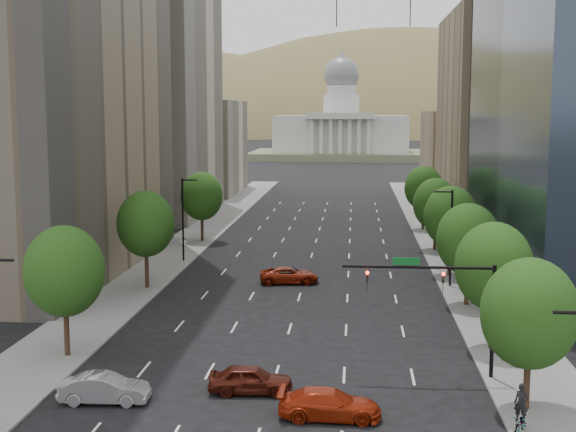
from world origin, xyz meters
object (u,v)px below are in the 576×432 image
(traffic_signal, at_px, (452,295))
(car_maroon, at_px, (251,379))
(car_red_near, at_px, (330,404))
(car_silver, at_px, (104,388))
(cyclist, at_px, (521,417))
(capitol, at_px, (341,133))
(car_red_far, at_px, (289,275))

(traffic_signal, xyz_separation_m, car_maroon, (-11.66, -3.53, -4.35))
(car_red_near, height_order, car_silver, car_silver)
(car_red_near, xyz_separation_m, car_silver, (-12.50, 1.22, 0.03))
(car_silver, xyz_separation_m, cyclist, (22.00, -2.77, 0.20))
(capitol, xyz_separation_m, car_red_far, (-1.33, -194.22, -7.81))
(car_red_near, distance_m, car_red_far, 32.77)
(car_red_near, height_order, car_red_far, car_red_near)
(car_silver, bearing_deg, car_maroon, -77.55)
(traffic_signal, height_order, cyclist, traffic_signal)
(car_red_near, bearing_deg, capitol, 1.17)
(car_red_near, xyz_separation_m, car_red_far, (-4.83, 32.42, -0.02))
(traffic_signal, relative_size, car_red_near, 1.68)
(traffic_signal, bearing_deg, car_red_far, 114.95)
(car_red_near, xyz_separation_m, car_maroon, (-4.64, 3.39, 0.03))
(car_maroon, distance_m, car_silver, 8.16)
(capitol, bearing_deg, cyclist, -86.74)
(car_red_far, xyz_separation_m, cyclist, (14.33, -33.97, 0.25))
(traffic_signal, bearing_deg, capitol, 92.74)
(car_silver, bearing_deg, capitol, -5.25)
(car_red_near, relative_size, cyclist, 2.11)
(car_red_near, bearing_deg, car_silver, 84.70)
(car_maroon, bearing_deg, traffic_signal, -76.27)
(capitol, height_order, car_silver, capitol)
(car_red_far, distance_m, cyclist, 36.87)
(car_maroon, bearing_deg, cyclist, -112.39)
(capitol, bearing_deg, traffic_signal, -87.26)
(car_maroon, relative_size, car_silver, 0.97)
(capitol, xyz_separation_m, car_silver, (-9.00, -225.41, -7.76))
(car_maroon, distance_m, car_red_far, 29.03)
(capitol, relative_size, car_red_near, 11.07)
(capitol, bearing_deg, car_red_far, -90.39)
(car_red_far, relative_size, cyclist, 2.15)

